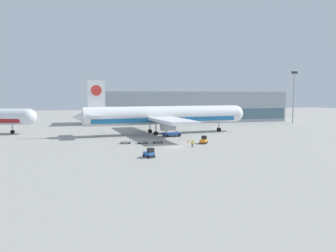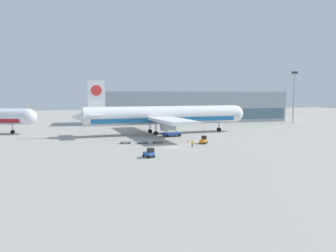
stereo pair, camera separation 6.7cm
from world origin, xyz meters
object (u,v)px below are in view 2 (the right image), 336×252
(scissor_lift_loader, at_px, (171,130))
(baggage_tug_mid, at_px, (149,153))
(light_mast, at_px, (294,93))
(baggage_tug_foreground, at_px, (204,140))
(airplane_main, at_px, (163,116))
(ground_crew_near, at_px, (192,143))
(baggage_dolly_third, at_px, (158,142))
(baggage_dolly_second, at_px, (143,142))
(traffic_cone_near, at_px, (188,141))
(baggage_dolly_lead, at_px, (126,142))

(scissor_lift_loader, relative_size, baggage_tug_mid, 1.96)
(light_mast, xyz_separation_m, baggage_tug_foreground, (-60.09, -47.77, -12.38))
(light_mast, relative_size, airplane_main, 0.39)
(scissor_lift_loader, height_order, ground_crew_near, scissor_lift_loader)
(light_mast, xyz_separation_m, baggage_dolly_third, (-71.51, -44.02, -12.87))
(baggage_dolly_second, relative_size, traffic_cone_near, 5.81)
(traffic_cone_near, bearing_deg, baggage_dolly_lead, 175.68)
(airplane_main, xyz_separation_m, traffic_cone_near, (2.49, -19.55, -5.52))
(light_mast, bearing_deg, baggage_tug_mid, -140.97)
(airplane_main, relative_size, baggage_tug_mid, 20.79)
(baggage_dolly_second, xyz_separation_m, traffic_cone_near, (12.49, -0.17, -0.07))
(baggage_dolly_lead, relative_size, traffic_cone_near, 5.81)
(scissor_lift_loader, bearing_deg, traffic_cone_near, -89.09)
(baggage_dolly_lead, bearing_deg, baggage_tug_foreground, -9.76)
(airplane_main, bearing_deg, traffic_cone_near, -88.31)
(light_mast, xyz_separation_m, airplane_main, (-65.58, -24.65, -7.42))
(baggage_tug_mid, distance_m, baggage_dolly_lead, 19.98)
(baggage_tug_foreground, relative_size, baggage_dolly_lead, 0.75)
(baggage_tug_mid, bearing_deg, baggage_dolly_third, 139.14)
(traffic_cone_near, bearing_deg, light_mast, 35.02)
(baggage_dolly_lead, xyz_separation_m, ground_crew_near, (15.09, -9.48, 0.66))
(airplane_main, relative_size, baggage_dolly_second, 15.49)
(scissor_lift_loader, height_order, baggage_dolly_second, scissor_lift_loader)
(baggage_dolly_second, bearing_deg, baggage_tug_foreground, -9.58)
(airplane_main, xyz_separation_m, baggage_tug_foreground, (5.49, -23.11, -4.96))
(baggage_tug_mid, relative_size, baggage_dolly_third, 0.75)
(baggage_dolly_lead, distance_m, ground_crew_near, 17.83)
(light_mast, distance_m, scissor_lift_loader, 72.75)
(ground_crew_near, distance_m, traffic_cone_near, 8.41)
(light_mast, xyz_separation_m, baggage_dolly_lead, (-79.85, -42.94, -12.87))
(baggage_tug_foreground, bearing_deg, baggage_tug_mid, 168.43)
(airplane_main, bearing_deg, baggage_dolly_lead, -133.55)
(baggage_dolly_second, bearing_deg, light_mast, 34.19)
(scissor_lift_loader, bearing_deg, baggage_tug_mid, -118.13)
(baggage_dolly_second, distance_m, baggage_dolly_third, 4.07)
(baggage_tug_mid, relative_size, baggage_dolly_second, 0.75)
(baggage_tug_mid, xyz_separation_m, ground_crew_near, (12.66, 10.35, 0.17))
(scissor_lift_loader, height_order, baggage_dolly_lead, scissor_lift_loader)
(airplane_main, distance_m, scissor_lift_loader, 8.08)
(scissor_lift_loader, relative_size, baggage_tug_foreground, 1.95)
(light_mast, relative_size, ground_crew_near, 12.89)
(light_mast, distance_m, traffic_cone_near, 78.11)
(light_mast, distance_m, airplane_main, 70.45)
(baggage_dolly_third, height_order, ground_crew_near, ground_crew_near)
(baggage_dolly_third, bearing_deg, light_mast, 35.57)
(baggage_dolly_third, bearing_deg, baggage_tug_foreground, -14.18)
(light_mast, height_order, airplane_main, light_mast)
(airplane_main, bearing_deg, light_mast, 15.02)
(airplane_main, height_order, baggage_dolly_lead, airplane_main)
(airplane_main, distance_m, baggage_tug_foreground, 24.27)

